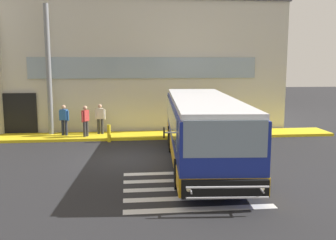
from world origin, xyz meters
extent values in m
cube|color=#232326|center=(0.00, 0.00, -0.01)|extent=(80.00, 90.00, 0.02)
cube|color=silver|center=(2.00, -6.00, 0.00)|extent=(4.40, 0.36, 0.01)
cube|color=silver|center=(2.00, -5.10, 0.00)|extent=(4.40, 0.36, 0.01)
cube|color=silver|center=(2.00, -4.20, 0.00)|extent=(4.40, 0.36, 0.01)
cube|color=silver|center=(2.00, -3.30, 0.00)|extent=(4.40, 0.36, 0.01)
cube|color=silver|center=(2.00, -2.40, 0.00)|extent=(4.40, 0.36, 0.01)
cube|color=beige|center=(0.00, 12.00, 3.82)|extent=(19.05, 12.00, 7.63)
cube|color=#56565B|center=(0.00, 12.00, 7.78)|extent=(19.25, 12.20, 0.30)
cube|color=black|center=(-6.02, 5.95, 1.20)|extent=(1.80, 0.16, 2.40)
cube|color=#8C9EAD|center=(1.00, 5.96, 3.80)|extent=(13.05, 0.10, 1.20)
cube|color=yellow|center=(0.00, 4.80, 0.07)|extent=(23.05, 2.00, 0.15)
cylinder|color=slate|center=(-4.26, 5.40, 3.68)|extent=(0.28, 0.28, 7.07)
cube|color=navy|center=(3.04, -0.99, 1.42)|extent=(3.32, 10.35, 2.15)
cube|color=#F2AD19|center=(3.04, -0.99, 0.62)|extent=(3.36, 10.40, 0.55)
cube|color=silver|center=(3.04, -0.99, 2.60)|extent=(3.20, 10.15, 0.20)
cube|color=gray|center=(2.66, -6.02, 2.02)|extent=(2.35, 0.30, 1.05)
cube|color=gray|center=(4.35, -0.79, 1.92)|extent=(0.72, 8.97, 0.95)
cube|color=gray|center=(1.77, -0.59, 1.92)|extent=(0.72, 8.97, 0.95)
cube|color=black|center=(2.66, -6.02, 2.38)|extent=(2.15, 0.26, 0.28)
cube|color=black|center=(2.65, -6.15, 0.63)|extent=(2.46, 0.39, 0.52)
sphere|color=beige|center=(3.67, -6.27, 0.65)|extent=(0.18, 0.18, 0.18)
sphere|color=beige|center=(1.62, -6.11, 0.65)|extent=(0.18, 0.18, 0.18)
cylinder|color=#B7B7BF|center=(1.18, -5.71, 2.17)|extent=(0.40, 0.08, 0.05)
cube|color=black|center=(0.98, -5.69, 2.17)|extent=(0.06, 0.20, 0.28)
cylinder|color=black|center=(3.96, -4.37, 0.50)|extent=(0.37, 1.02, 1.00)
cylinder|color=black|center=(1.62, -4.19, 0.50)|extent=(0.37, 1.02, 1.00)
cylinder|color=black|center=(4.36, 0.81, 0.50)|extent=(0.37, 1.02, 1.00)
cylinder|color=black|center=(2.01, 0.99, 0.50)|extent=(0.37, 1.02, 1.00)
cylinder|color=black|center=(4.45, 2.10, 0.50)|extent=(0.37, 1.02, 1.00)
cylinder|color=black|center=(2.11, 2.28, 0.50)|extent=(0.37, 1.02, 1.00)
cylinder|color=#B7B7BF|center=(2.62, -6.52, 0.50)|extent=(2.25, 0.23, 0.06)
cylinder|color=#B7B7BF|center=(2.62, -6.52, 0.80)|extent=(2.25, 0.23, 0.06)
cylinder|color=#B7B7BF|center=(3.61, -6.39, 0.65)|extent=(0.09, 0.50, 0.05)
cylinder|color=#B7B7BF|center=(1.66, -6.25, 0.65)|extent=(0.09, 0.50, 0.05)
cylinder|color=#1E2338|center=(-3.37, 4.87, 0.57)|extent=(0.15, 0.15, 0.85)
cylinder|color=#1E2338|center=(-3.55, 4.94, 0.57)|extent=(0.15, 0.15, 0.85)
cube|color=#2659A5|center=(-3.46, 4.91, 1.29)|extent=(0.43, 0.35, 0.58)
sphere|color=tan|center=(-3.46, 4.91, 1.71)|extent=(0.23, 0.23, 0.23)
cylinder|color=#2659A5|center=(-3.23, 4.81, 1.24)|extent=(0.09, 0.09, 0.55)
cylinder|color=#2659A5|center=(-3.69, 5.00, 1.24)|extent=(0.09, 0.09, 0.55)
cube|color=#26663F|center=(-3.39, 5.06, 1.27)|extent=(0.35, 0.28, 0.44)
cylinder|color=#2D2D33|center=(-2.21, 4.50, 0.57)|extent=(0.15, 0.15, 0.85)
cylinder|color=#2D2D33|center=(-2.32, 4.33, 0.57)|extent=(0.15, 0.15, 0.85)
cube|color=#B23333|center=(-2.26, 4.42, 1.29)|extent=(0.39, 0.44, 0.58)
sphere|color=tan|center=(-2.26, 4.42, 1.71)|extent=(0.23, 0.23, 0.23)
cylinder|color=#B23333|center=(-2.12, 4.62, 1.24)|extent=(0.09, 0.09, 0.55)
cylinder|color=#B23333|center=(-2.40, 4.21, 1.24)|extent=(0.09, 0.09, 0.55)
cylinder|color=#2D2D33|center=(-1.43, 5.14, 0.57)|extent=(0.15, 0.15, 0.85)
cylinder|color=#2D2D33|center=(-1.63, 5.13, 0.57)|extent=(0.15, 0.15, 0.85)
cube|color=silver|center=(-1.53, 5.13, 1.29)|extent=(0.39, 0.23, 0.58)
sphere|color=tan|center=(-1.53, 5.13, 1.71)|extent=(0.23, 0.23, 0.23)
cylinder|color=silver|center=(-1.28, 5.14, 1.24)|extent=(0.09, 0.09, 0.55)
cylinder|color=silver|center=(-1.78, 5.13, 1.24)|extent=(0.09, 0.09, 0.55)
cylinder|color=yellow|center=(-0.99, 3.60, 0.45)|extent=(0.18, 0.18, 0.90)
camera|label=1|loc=(-0.04, -16.13, 4.13)|focal=40.76mm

